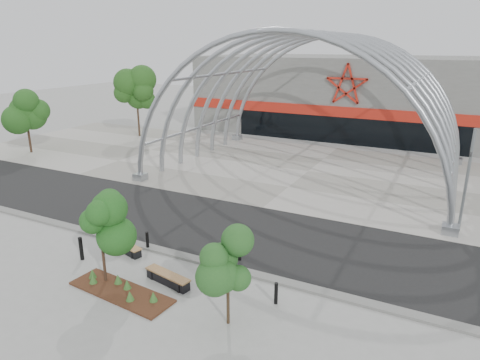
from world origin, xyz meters
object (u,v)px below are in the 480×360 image
at_px(street_tree_0, 100,223).
at_px(bollard_2, 224,267).
at_px(bench_0, 125,248).
at_px(bench_1, 168,279).
at_px(signal_pole, 467,180).
at_px(street_tree_1, 228,263).

bearing_deg(street_tree_0, bollard_2, 31.63).
bearing_deg(bench_0, bench_1, -21.86).
relative_size(street_tree_0, bench_0, 1.74).
distance_m(signal_pole, bench_0, 17.00).
distance_m(street_tree_1, bench_0, 7.60).
relative_size(signal_pole, bench_0, 2.57).
xyz_separation_m(signal_pole, bench_1, (-10.41, -10.90, -2.61)).
distance_m(signal_pole, street_tree_0, 17.47).
bearing_deg(signal_pole, street_tree_1, -120.17).
relative_size(street_tree_0, bollard_2, 3.69).
xyz_separation_m(signal_pole, bollard_2, (-8.62, -9.44, -2.33)).
bearing_deg(bench_0, signal_pole, 34.53).
distance_m(bench_1, bollard_2, 2.32).
relative_size(signal_pole, bollard_2, 5.44).
bearing_deg(signal_pole, street_tree_0, -136.77).
bearing_deg(street_tree_1, signal_pole, 59.83).
height_order(street_tree_1, bench_1, street_tree_1).
bearing_deg(street_tree_1, bollard_2, 121.75).
bearing_deg(street_tree_1, bench_0, 159.69).
bearing_deg(street_tree_0, street_tree_1, -0.88).
xyz_separation_m(street_tree_1, bench_1, (-3.40, 1.15, -2.14)).
height_order(street_tree_0, bollard_2, street_tree_0).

